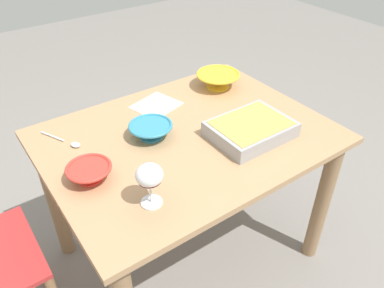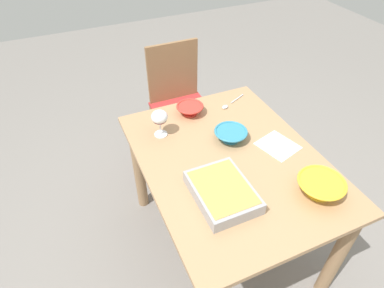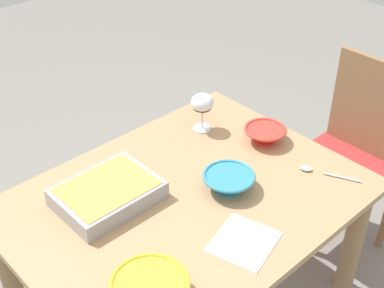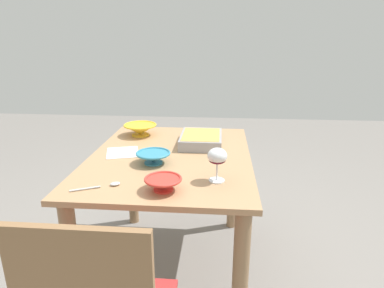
# 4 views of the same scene
# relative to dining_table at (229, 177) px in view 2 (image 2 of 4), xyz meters

# --- Properties ---
(ground_plane) EXTENTS (8.00, 8.00, 0.00)m
(ground_plane) POSITION_rel_dining_table_xyz_m (0.00, 0.00, -0.60)
(ground_plane) COLOR gray
(dining_table) EXTENTS (1.16, 0.88, 0.75)m
(dining_table) POSITION_rel_dining_table_xyz_m (0.00, 0.00, 0.00)
(dining_table) COLOR tan
(dining_table) RESTS_ON ground_plane
(chair) EXTENTS (0.38, 0.41, 0.93)m
(chair) POSITION_rel_dining_table_xyz_m (0.94, -0.08, -0.09)
(chair) COLOR #B22D2D
(chair) RESTS_ON ground_plane
(wine_glass) EXTENTS (0.09, 0.09, 0.16)m
(wine_glass) POSITION_rel_dining_table_xyz_m (0.32, 0.26, 0.25)
(wine_glass) COLOR white
(wine_glass) RESTS_ON dining_table
(casserole_dish) EXTENTS (0.32, 0.25, 0.06)m
(casserole_dish) POSITION_rel_dining_table_xyz_m (-0.21, 0.16, 0.18)
(casserole_dish) COLOR #99999E
(casserole_dish) RESTS_ON dining_table
(mixing_bowl) EXTENTS (0.18, 0.18, 0.06)m
(mixing_bowl) POSITION_rel_dining_table_xyz_m (0.13, -0.07, 0.18)
(mixing_bowl) COLOR teal
(mixing_bowl) RESTS_ON dining_table
(small_bowl) EXTENTS (0.16, 0.16, 0.06)m
(small_bowl) POSITION_rel_dining_table_xyz_m (0.44, 0.03, 0.18)
(small_bowl) COLOR red
(small_bowl) RESTS_ON dining_table
(serving_bowl) EXTENTS (0.22, 0.22, 0.08)m
(serving_bowl) POSITION_rel_dining_table_xyz_m (-0.36, -0.25, 0.19)
(serving_bowl) COLOR yellow
(serving_bowl) RESTS_ON dining_table
(serving_spoon) EXTENTS (0.11, 0.20, 0.01)m
(serving_spoon) POSITION_rel_dining_table_xyz_m (0.43, -0.22, 0.15)
(serving_spoon) COLOR silver
(serving_spoon) RESTS_ON dining_table
(napkin) EXTENTS (0.23, 0.22, 0.00)m
(napkin) POSITION_rel_dining_table_xyz_m (-0.02, -0.28, 0.14)
(napkin) COLOR white
(napkin) RESTS_ON dining_table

